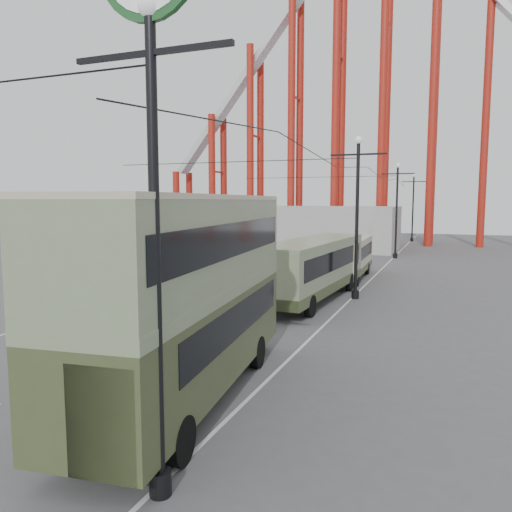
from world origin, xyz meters
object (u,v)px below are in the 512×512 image
at_px(double_decker_bus, 188,286).
at_px(pedestrian, 198,303).
at_px(single_decker_green, 312,266).
at_px(single_decker_cream, 348,256).
at_px(lamp_post_near, 151,79).

xyz_separation_m(double_decker_bus, pedestrian, (-4.11, 8.23, -2.39)).
relative_size(double_decker_bus, single_decker_green, 0.90).
xyz_separation_m(single_decker_cream, pedestrian, (-4.10, -15.55, -0.76)).
bearing_deg(double_decker_bus, lamp_post_near, -74.30).
xyz_separation_m(lamp_post_near, double_decker_bus, (-1.83, 4.47, -4.58)).
bearing_deg(lamp_post_near, single_decker_cream, 93.73).
height_order(lamp_post_near, double_decker_bus, lamp_post_near).
distance_m(double_decker_bus, pedestrian, 9.51).
distance_m(lamp_post_near, single_decker_green, 20.69).
bearing_deg(pedestrian, double_decker_bus, 90.65).
bearing_deg(single_decker_green, pedestrian, -114.54).
xyz_separation_m(lamp_post_near, single_decker_cream, (-1.84, 28.24, -6.21)).
height_order(lamp_post_near, pedestrian, lamp_post_near).
distance_m(lamp_post_near, single_decker_cream, 28.97).
height_order(double_decker_bus, single_decker_green, double_decker_bus).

